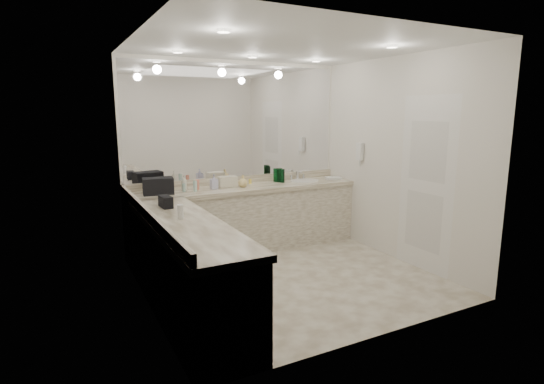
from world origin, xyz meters
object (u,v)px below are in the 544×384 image
wall_phone (360,152)px  hand_towel (333,178)px  sink (305,181)px  soap_bottle_a (184,183)px  cream_cosmetic_case (227,182)px  soap_bottle_b (214,182)px  black_toiletry_bag (158,186)px  soap_bottle_c (243,181)px

wall_phone → hand_towel: wall_phone is taller
sink → soap_bottle_a: (-1.80, 0.05, 0.11)m
cream_cosmetic_case → soap_bottle_b: 0.22m
cream_cosmetic_case → soap_bottle_a: bearing=-176.7°
hand_towel → soap_bottle_a: 2.26m
sink → black_toiletry_bag: 2.15m
soap_bottle_b → sink: bearing=0.4°
sink → hand_towel: hand_towel is taller
wall_phone → soap_bottle_c: (-1.62, 0.45, -0.37)m
soap_bottle_a → cream_cosmetic_case: bearing=0.0°
soap_bottle_a → soap_bottle_b: (0.39, -0.06, -0.00)m
soap_bottle_a → wall_phone: bearing=-12.9°
wall_phone → cream_cosmetic_case: size_ratio=0.97×
wall_phone → soap_bottle_a: size_ratio=1.18×
sink → cream_cosmetic_case: bearing=177.6°
cream_cosmetic_case → wall_phone: bearing=-13.6°
cream_cosmetic_case → soap_bottle_a: 0.60m
sink → wall_phone: bearing=-39.6°
black_toiletry_bag → soap_bottle_a: 0.35m
soap_bottle_c → cream_cosmetic_case: bearing=153.0°
hand_towel → soap_bottle_a: size_ratio=1.09×
soap_bottle_b → black_toiletry_bag: bearing=-179.5°
hand_towel → soap_bottle_b: soap_bottle_b is taller
hand_towel → soap_bottle_b: size_ratio=1.12×
cream_cosmetic_case → black_toiletry_bag: bearing=-172.7°
black_toiletry_bag → soap_bottle_b: 0.73m
hand_towel → soap_bottle_a: bearing=176.5°
soap_bottle_a → soap_bottle_c: soap_bottle_a is taller
black_toiletry_bag → soap_bottle_a: (0.35, 0.07, -0.00)m
soap_bottle_a → soap_bottle_c: size_ratio=1.22×
sink → wall_phone: (0.61, -0.50, 0.46)m
sink → cream_cosmetic_case: 1.21m
black_toiletry_bag → soap_bottle_c: (1.13, -0.03, -0.02)m
wall_phone → cream_cosmetic_case: (-1.81, 0.55, -0.38)m
sink → hand_towel: bearing=-11.2°
wall_phone → black_toiletry_bag: (-2.76, 0.48, -0.35)m
wall_phone → soap_bottle_c: bearing=164.3°
soap_bottle_a → soap_bottle_c: (0.79, -0.10, -0.02)m
wall_phone → black_toiletry_bag: 2.82m
cream_cosmetic_case → soap_bottle_b: (-0.21, -0.06, 0.03)m
soap_bottle_c → sink: bearing=2.6°
sink → black_toiletry_bag: black_toiletry_bag is taller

